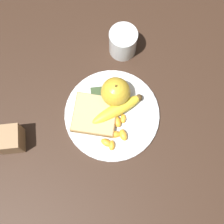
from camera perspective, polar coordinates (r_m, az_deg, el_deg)
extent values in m
plane|color=#332116|center=(0.87, 0.00, -0.59)|extent=(3.00, 3.00, 0.00)
cylinder|color=silver|center=(0.87, 0.00, -0.48)|extent=(0.26, 0.26, 0.01)
torus|color=silver|center=(0.86, 0.00, -0.37)|extent=(0.26, 0.26, 0.01)
cylinder|color=silver|center=(0.91, 2.01, 12.64)|extent=(0.08, 0.08, 0.09)
cylinder|color=orange|center=(0.92, 2.00, 12.44)|extent=(0.07, 0.07, 0.07)
sphere|color=gold|center=(0.84, 0.66, 3.70)|extent=(0.08, 0.08, 0.08)
cylinder|color=brown|center=(0.80, 0.70, 4.79)|extent=(0.00, 0.00, 0.01)
ellipsoid|color=yellow|center=(0.85, 0.83, 0.37)|extent=(0.16, 0.09, 0.04)
sphere|color=#473319|center=(0.86, 4.94, 2.65)|extent=(0.02, 0.02, 0.02)
cube|color=olive|center=(0.85, -3.14, -0.58)|extent=(0.14, 0.14, 0.02)
cube|color=tan|center=(0.85, -3.14, -0.58)|extent=(0.14, 0.13, 0.02)
cube|color=silver|center=(0.86, 3.25, -0.92)|extent=(0.12, 0.04, 0.00)
cube|color=silver|center=(0.86, -2.59, -0.03)|extent=(0.06, 0.04, 0.00)
cube|color=silver|center=(0.87, -2.25, 3.18)|extent=(0.05, 0.04, 0.02)
cube|color=#334728|center=(0.86, -2.27, 3.42)|extent=(0.05, 0.04, 0.00)
ellipsoid|color=#F9A32D|center=(0.85, -1.63, -1.67)|extent=(0.03, 0.04, 0.02)
ellipsoid|color=#F9A32D|center=(0.85, 2.07, -1.23)|extent=(0.02, 0.03, 0.01)
ellipsoid|color=#F9A32D|center=(0.83, -1.08, -5.62)|extent=(0.04, 0.03, 0.02)
ellipsoid|color=#F9A32D|center=(0.83, -0.06, -6.12)|extent=(0.02, 0.03, 0.02)
ellipsoid|color=#F9A32D|center=(0.85, 0.95, -1.78)|extent=(0.03, 0.04, 0.02)
ellipsoid|color=#F9A32D|center=(0.84, 2.06, -4.22)|extent=(0.03, 0.04, 0.02)
ellipsoid|color=#F9A32D|center=(0.85, -1.10, -2.58)|extent=(0.02, 0.03, 0.02)
ellipsoid|color=#F9A32D|center=(0.84, 0.24, -4.14)|extent=(0.03, 0.02, 0.02)
cube|color=#93704C|center=(0.86, -18.20, -4.76)|extent=(0.06, 0.06, 0.07)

